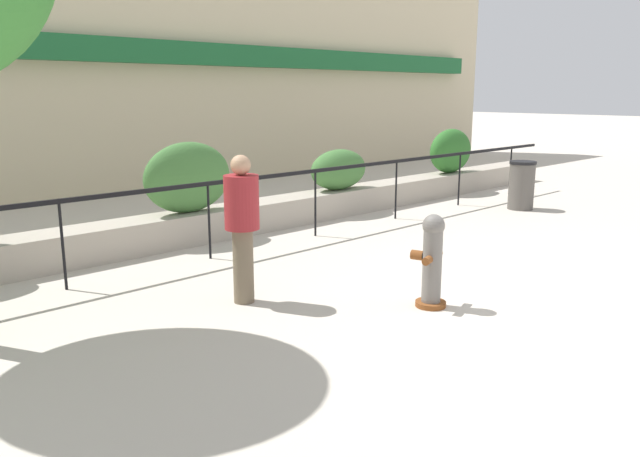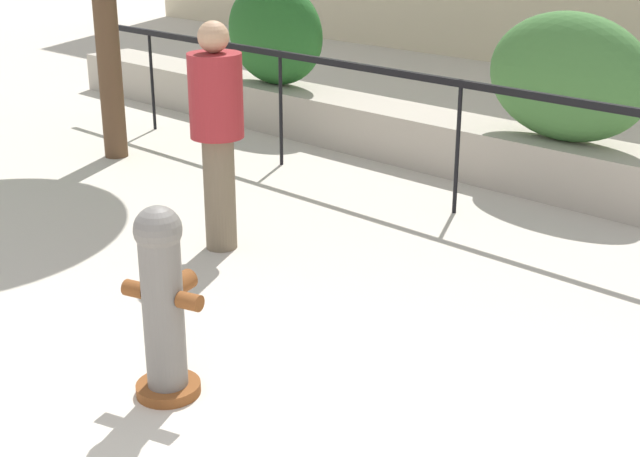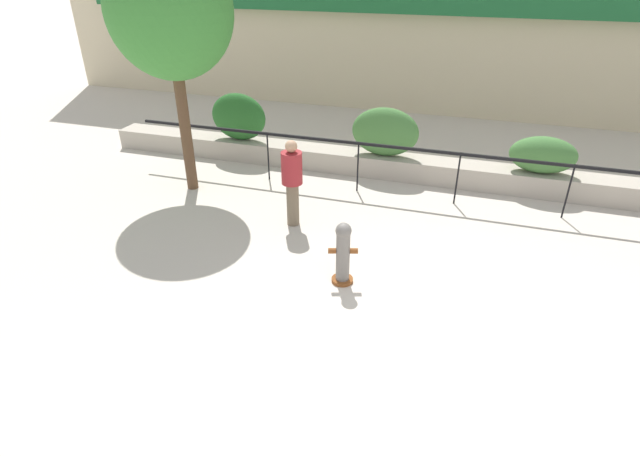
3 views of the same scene
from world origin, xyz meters
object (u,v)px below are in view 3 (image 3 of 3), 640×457
hedge_bush_1 (385,132)px  street_tree (169,11)px  hedge_bush_2 (543,155)px  fire_hydrant (343,253)px  pedestrian (292,178)px  hedge_bush_0 (239,117)px

hedge_bush_1 → street_tree: bearing=-152.4°
hedge_bush_2 → fire_hydrant: size_ratio=1.29×
fire_hydrant → street_tree: bearing=149.2°
hedge_bush_1 → street_tree: street_tree is taller
hedge_bush_1 → pedestrian: bearing=-111.4°
street_tree → pedestrian: 4.03m
hedge_bush_0 → pedestrian: 3.96m
street_tree → hedge_bush_2: bearing=15.6°
hedge_bush_0 → fire_hydrant: bearing=-49.0°
pedestrian → fire_hydrant: bearing=-47.9°
hedge_bush_2 → street_tree: (-7.44, -2.08, 2.83)m
hedge_bush_1 → street_tree: 5.22m
pedestrian → hedge_bush_2: bearing=33.0°
hedge_bush_2 → pedestrian: size_ratio=0.81×
fire_hydrant → street_tree: street_tree is taller
hedge_bush_1 → fire_hydrant: hedge_bush_1 is taller
hedge_bush_0 → hedge_bush_1: hedge_bush_0 is taller
hedge_bush_0 → hedge_bush_2: size_ratio=1.04×
hedge_bush_1 → pedestrian: 3.24m
hedge_bush_1 → hedge_bush_2: 3.47m
fire_hydrant → pedestrian: 2.21m
hedge_bush_1 → fire_hydrant: (0.27, -4.62, -0.52)m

